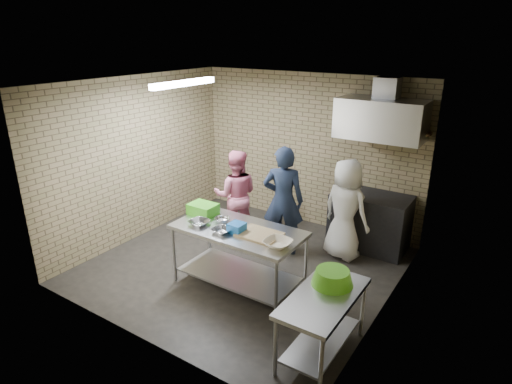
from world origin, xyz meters
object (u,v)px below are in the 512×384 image
at_px(side_counter, 322,325).
at_px(man_navy, 283,201).
at_px(blue_tub, 237,228).
at_px(bottle_green, 414,126).
at_px(bottle_red, 388,122).
at_px(green_basin, 332,277).
at_px(green_crate, 203,209).
at_px(woman_pink, 236,195).
at_px(woman_white, 345,210).
at_px(prep_table, 239,258).
at_px(stove, 370,221).

height_order(side_counter, man_navy, man_navy).
height_order(blue_tub, man_navy, man_navy).
bearing_deg(bottle_green, bottle_red, 180.00).
xyz_separation_m(green_basin, bottle_green, (0.02, 2.74, 1.18)).
bearing_deg(green_basin, green_crate, 167.51).
relative_size(bottle_red, woman_pink, 0.12).
height_order(woman_pink, woman_white, woman_white).
bearing_deg(woman_white, side_counter, 121.38).
distance_m(blue_tub, bottle_green, 3.08).
bearing_deg(green_crate, prep_table, -9.73).
relative_size(prep_table, stove, 1.46).
distance_m(side_counter, bottle_green, 3.41).
distance_m(green_basin, woman_white, 2.07).
relative_size(prep_table, bottle_red, 9.73).
height_order(blue_tub, bottle_red, bottle_red).
bearing_deg(woman_pink, stove, 171.65).
relative_size(prep_table, green_basin, 3.81).
bearing_deg(stove, woman_pink, -155.90).
xyz_separation_m(side_counter, green_crate, (-2.24, 0.74, 0.58)).
bearing_deg(man_navy, bottle_red, -157.07).
bearing_deg(bottle_green, green_crate, -134.85).
bearing_deg(woman_white, man_navy, 38.45).
relative_size(bottle_red, man_navy, 0.10).
bearing_deg(bottle_red, blue_tub, -113.77).
xyz_separation_m(prep_table, bottle_red, (1.14, 2.37, 1.59)).
relative_size(green_crate, blue_tub, 2.00).
distance_m(man_navy, woman_pink, 0.93).
relative_size(bottle_red, woman_white, 0.11).
relative_size(green_crate, woman_pink, 0.25).
xyz_separation_m(bottle_green, woman_white, (-0.67, -0.78, -1.22)).
height_order(blue_tub, woman_pink, woman_pink).
bearing_deg(green_crate, stove, 48.34).
bearing_deg(woman_pink, woman_white, 159.03).
xyz_separation_m(bottle_red, man_navy, (-1.14, -1.16, -1.16)).
distance_m(bottle_red, woman_pink, 2.67).
relative_size(green_basin, woman_pink, 0.30).
xyz_separation_m(blue_tub, green_basin, (1.47, -0.27, -0.10)).
relative_size(man_navy, woman_pink, 1.13).
bearing_deg(man_navy, prep_table, 67.68).
bearing_deg(bottle_red, woman_white, -109.35).
relative_size(stove, woman_pink, 0.78).
xyz_separation_m(stove, woman_white, (-0.22, -0.54, 0.34)).
bearing_deg(bottle_green, prep_table, -122.98).
distance_m(side_counter, bottle_red, 3.44).
xyz_separation_m(blue_tub, woman_pink, (-0.98, 1.33, -0.17)).
bearing_deg(side_counter, man_navy, 130.19).
distance_m(stove, green_crate, 2.74).
bearing_deg(blue_tub, side_counter, -19.31).
height_order(green_basin, woman_white, woman_white).
distance_m(stove, bottle_green, 1.65).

